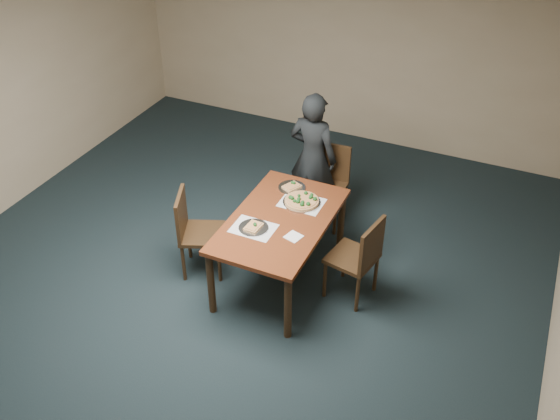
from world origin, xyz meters
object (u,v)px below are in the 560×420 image
at_px(diner, 313,157).
at_px(chair_left, 194,228).
at_px(chair_right, 360,255).
at_px(pizza_pan, 302,201).
at_px(dining_table, 280,226).
at_px(slice_plate_near, 254,227).
at_px(chair_far, 328,180).
at_px(slice_plate_far, 292,187).

bearing_deg(diner, chair_left, 67.85).
distance_m(chair_right, pizza_pan, 0.79).
distance_m(dining_table, chair_left, 0.88).
xyz_separation_m(chair_right, slice_plate_near, (-0.95, -0.31, 0.25)).
xyz_separation_m(chair_far, slice_plate_far, (-0.16, -0.64, 0.25)).
xyz_separation_m(dining_table, slice_plate_far, (-0.11, 0.53, 0.10)).
bearing_deg(slice_plate_far, chair_right, -27.29).
bearing_deg(slice_plate_far, diner, 92.57).
distance_m(chair_left, diner, 1.57).
height_order(chair_left, slice_plate_near, chair_left).
xyz_separation_m(chair_right, slice_plate_far, (-0.90, 0.46, 0.25)).
relative_size(dining_table, chair_far, 1.65).
bearing_deg(diner, slice_plate_near, 93.91).
bearing_deg(chair_left, slice_plate_far, -66.74).
height_order(slice_plate_near, slice_plate_far, slice_plate_near).
bearing_deg(chair_right, slice_plate_near, -60.90).
bearing_deg(chair_right, chair_left, -69.18).
height_order(chair_far, chair_right, same).
distance_m(chair_left, slice_plate_far, 1.07).
height_order(dining_table, slice_plate_near, slice_plate_near).
bearing_deg(slice_plate_far, pizza_pan, -46.57).
bearing_deg(chair_far, slice_plate_far, -106.21).
relative_size(dining_table, chair_right, 1.65).
bearing_deg(pizza_pan, chair_far, 92.32).
xyz_separation_m(pizza_pan, slice_plate_near, (-0.25, -0.57, -0.01)).
bearing_deg(chair_far, chair_left, -124.96).
xyz_separation_m(chair_left, slice_plate_near, (0.68, -0.03, 0.25)).
distance_m(dining_table, diner, 1.18).
bearing_deg(chair_far, chair_right, -58.40).
relative_size(diner, slice_plate_far, 5.43).
xyz_separation_m(chair_far, chair_left, (-0.89, -1.39, 0.00)).
relative_size(pizza_pan, slice_plate_far, 1.33).
height_order(chair_far, pizza_pan, chair_far).
bearing_deg(dining_table, chair_left, -165.74).
relative_size(chair_far, diner, 0.60).
distance_m(chair_right, slice_plate_far, 1.04).
xyz_separation_m(dining_table, diner, (-0.14, 1.17, 0.10)).
distance_m(dining_table, pizza_pan, 0.36).
height_order(pizza_pan, slice_plate_near, pizza_pan).
bearing_deg(chair_far, pizza_pan, -89.83).
relative_size(dining_table, chair_left, 1.65).
xyz_separation_m(dining_table, chair_right, (0.79, 0.07, -0.14)).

